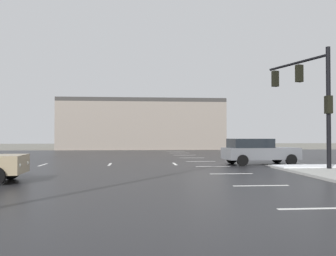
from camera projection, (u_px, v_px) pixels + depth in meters
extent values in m
plane|color=slate|center=(206.00, 164.00, 22.66)|extent=(120.00, 120.00, 0.00)
cube|color=#232326|center=(206.00, 164.00, 22.66)|extent=(44.00, 44.00, 0.02)
cube|color=white|center=(314.00, 166.00, 19.11)|extent=(4.00, 1.60, 0.06)
cube|color=silver|center=(318.00, 208.00, 8.72)|extent=(2.00, 0.15, 0.01)
cube|color=silver|center=(261.00, 186.00, 12.70)|extent=(2.00, 0.15, 0.01)
cube|color=silver|center=(231.00, 174.00, 16.68)|extent=(2.00, 0.15, 0.01)
cube|color=silver|center=(213.00, 166.00, 20.67)|extent=(2.00, 0.15, 0.01)
cube|color=silver|center=(201.00, 161.00, 24.65)|extent=(2.00, 0.15, 0.01)
cube|color=silver|center=(192.00, 158.00, 28.64)|extent=(2.00, 0.15, 0.01)
cube|color=silver|center=(185.00, 155.00, 32.62)|extent=(2.00, 0.15, 0.01)
cube|color=silver|center=(180.00, 153.00, 36.61)|extent=(2.00, 0.15, 0.01)
cube|color=silver|center=(176.00, 151.00, 40.59)|extent=(2.00, 0.15, 0.01)
cube|color=silver|center=(43.00, 165.00, 21.80)|extent=(0.15, 2.00, 0.01)
cube|color=silver|center=(110.00, 164.00, 22.14)|extent=(0.15, 2.00, 0.01)
cube|color=silver|center=(175.00, 164.00, 22.49)|extent=(0.15, 2.00, 0.01)
cube|color=silver|center=(238.00, 163.00, 22.83)|extent=(0.15, 2.00, 0.01)
cube|color=silver|center=(299.00, 163.00, 23.18)|extent=(0.15, 2.00, 0.01)
cube|color=silver|center=(287.00, 169.00, 18.98)|extent=(0.45, 7.00, 0.01)
cylinder|color=black|center=(329.00, 107.00, 18.14)|extent=(0.22, 0.22, 6.12)
cylinder|color=black|center=(296.00, 63.00, 20.27)|extent=(1.50, 4.33, 0.14)
cube|color=black|center=(299.00, 73.00, 20.05)|extent=(0.43, 0.38, 0.95)
sphere|color=yellow|center=(297.00, 69.00, 20.21)|extent=(0.20, 0.20, 0.20)
cube|color=black|center=(275.00, 79.00, 21.92)|extent=(0.43, 0.38, 0.95)
sphere|color=yellow|center=(273.00, 75.00, 22.07)|extent=(0.20, 0.20, 0.20)
cube|color=black|center=(328.00, 105.00, 18.14)|extent=(0.28, 0.36, 0.90)
cube|color=gray|center=(142.00, 127.00, 48.47)|extent=(21.16, 8.00, 6.02)
cube|color=#3F3D3A|center=(142.00, 102.00, 48.54)|extent=(21.16, 8.00, 0.50)
cylinder|color=black|center=(11.00, 171.00, 14.57)|extent=(0.67, 0.25, 0.66)
sphere|color=white|center=(26.00, 163.00, 14.35)|extent=(0.18, 0.18, 0.18)
sphere|color=white|center=(18.00, 165.00, 13.21)|extent=(0.18, 0.18, 0.18)
cube|color=slate|center=(261.00, 153.00, 22.08)|extent=(4.65, 2.20, 0.70)
cube|color=black|center=(250.00, 143.00, 21.97)|extent=(2.62, 1.87, 0.55)
cylinder|color=black|center=(277.00, 158.00, 23.23)|extent=(0.68, 0.28, 0.66)
cylinder|color=black|center=(291.00, 160.00, 21.46)|extent=(0.68, 0.28, 0.66)
cylinder|color=black|center=(232.00, 158.00, 22.69)|extent=(0.68, 0.28, 0.66)
cylinder|color=black|center=(242.00, 160.00, 20.91)|extent=(0.68, 0.28, 0.66)
sphere|color=white|center=(289.00, 153.00, 23.03)|extent=(0.18, 0.18, 0.18)
sphere|color=white|center=(299.00, 153.00, 21.90)|extent=(0.18, 0.18, 0.18)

